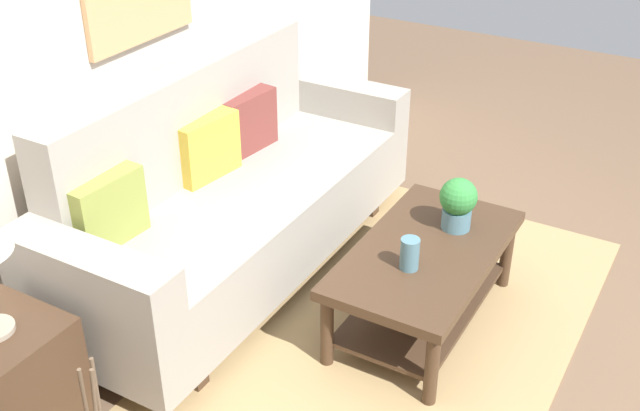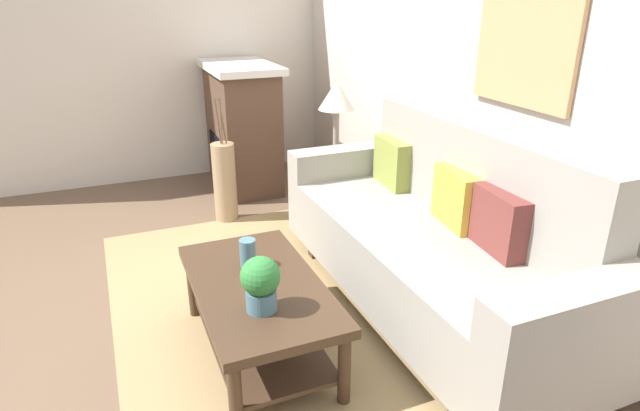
{
  "view_description": "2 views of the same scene",
  "coord_description": "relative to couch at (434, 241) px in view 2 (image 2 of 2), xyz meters",
  "views": [
    {
      "loc": [
        -2.54,
        -0.66,
        2.4
      ],
      "look_at": [
        0.08,
        0.85,
        0.64
      ],
      "focal_mm": 43.58,
      "sensor_mm": 36.0,
      "label": 1
    },
    {
      "loc": [
        2.54,
        -0.19,
        1.78
      ],
      "look_at": [
        0.05,
        0.85,
        0.68
      ],
      "focal_mm": 30.03,
      "sensor_mm": 36.0,
      "label": 2
    }
  ],
  "objects": [
    {
      "name": "ground_plane",
      "position": [
        -0.25,
        -1.48,
        -0.43
      ],
      "size": [
        9.59,
        9.59,
        0.0
      ],
      "primitive_type": "plane",
      "color": "brown"
    },
    {
      "name": "wall_back",
      "position": [
        -0.25,
        0.54,
        0.92
      ],
      "size": [
        5.59,
        0.1,
        2.7
      ],
      "primitive_type": "cube",
      "color": "beige",
      "rests_on": "ground_plane"
    },
    {
      "name": "wall_left",
      "position": [
        -3.09,
        -0.99,
        0.92
      ],
      "size": [
        0.1,
        4.96,
        2.7
      ],
      "primitive_type": "cube",
      "color": "beige",
      "rests_on": "ground_plane"
    },
    {
      "name": "area_rug",
      "position": [
        -0.25,
        -0.98,
        -0.43
      ],
      "size": [
        2.96,
        1.61,
        0.01
      ],
      "primitive_type": "cube",
      "color": "#A38456",
      "rests_on": "ground_plane"
    },
    {
      "name": "couch",
      "position": [
        0.0,
        0.0,
        0.0
      ],
      "size": [
        2.29,
        0.84,
        1.08
      ],
      "color": "gray",
      "rests_on": "ground_plane"
    },
    {
      "name": "throw_pillow_olive",
      "position": [
        -0.72,
        0.13,
        0.25
      ],
      "size": [
        0.37,
        0.14,
        0.32
      ],
      "primitive_type": "cube",
      "rotation": [
        0.0,
        0.0,
        -0.06
      ],
      "color": "olive",
      "rests_on": "couch"
    },
    {
      "name": "throw_pillow_mustard",
      "position": [
        -0.0,
        0.13,
        0.25
      ],
      "size": [
        0.37,
        0.17,
        0.32
      ],
      "primitive_type": "cube",
      "rotation": [
        0.0,
        0.0,
        -0.13
      ],
      "color": "gold",
      "rests_on": "couch"
    },
    {
      "name": "throw_pillow_maroon",
      "position": [
        0.36,
        0.13,
        0.25
      ],
      "size": [
        0.37,
        0.16,
        0.32
      ],
      "primitive_type": "cube",
      "rotation": [
        0.0,
        0.0,
        -0.11
      ],
      "color": "brown",
      "rests_on": "couch"
    },
    {
      "name": "coffee_table",
      "position": [
        0.05,
        -1.07,
        -0.12
      ],
      "size": [
        1.1,
        0.6,
        0.43
      ],
      "color": "#422D1E",
      "rests_on": "ground_plane"
    },
    {
      "name": "tabletop_vase",
      "position": [
        -0.13,
        -1.06,
        0.07
      ],
      "size": [
        0.09,
        0.09,
        0.15
      ],
      "primitive_type": "cylinder",
      "color": "slate",
      "rests_on": "coffee_table"
    },
    {
      "name": "potted_plant_tabletop",
      "position": [
        0.29,
        -1.12,
        0.14
      ],
      "size": [
        0.18,
        0.18,
        0.26
      ],
      "color": "slate",
      "rests_on": "coffee_table"
    },
    {
      "name": "side_table",
      "position": [
        -1.45,
        0.03,
        -0.15
      ],
      "size": [
        0.44,
        0.44,
        0.56
      ],
      "primitive_type": "cube",
      "color": "#422D1E",
      "rests_on": "ground_plane"
    },
    {
      "name": "table_lamp",
      "position": [
        -1.45,
        0.03,
        0.56
      ],
      "size": [
        0.28,
        0.28,
        0.57
      ],
      "color": "gray",
      "rests_on": "side_table"
    },
    {
      "name": "fireplace",
      "position": [
        -2.49,
        -0.46,
        0.16
      ],
      "size": [
        1.02,
        0.58,
        1.16
      ],
      "color": "brown",
      "rests_on": "ground_plane"
    },
    {
      "name": "floor_vase",
      "position": [
        -1.75,
        -0.82,
        -0.11
      ],
      "size": [
        0.18,
        0.18,
        0.65
      ],
      "primitive_type": "cylinder",
      "color": "tan",
      "rests_on": "ground_plane"
    },
    {
      "name": "floor_vase_branch_a",
      "position": [
        -1.73,
        -0.82,
        0.4
      ],
      "size": [
        0.02,
        0.01,
        0.36
      ],
      "primitive_type": "cylinder",
      "rotation": [
        -0.01,
        0.03,
        0.0
      ],
      "color": "brown",
      "rests_on": "floor_vase"
    },
    {
      "name": "floor_vase_branch_b",
      "position": [
        -1.76,
        -0.8,
        0.4
      ],
      "size": [
        0.03,
        0.05,
        0.36
      ],
      "primitive_type": "cylinder",
      "rotation": [
        0.1,
        -0.06,
        0.0
      ],
      "color": "brown",
      "rests_on": "floor_vase"
    },
    {
      "name": "floor_vase_branch_c",
      "position": [
        -1.76,
        -0.83,
        0.4
      ],
      "size": [
        0.02,
        0.04,
        0.36
      ],
      "primitive_type": "cylinder",
      "rotation": [
        0.07,
        0.02,
        0.0
      ],
      "color": "brown",
      "rests_on": "floor_vase"
    },
    {
      "name": "framed_painting",
      "position": [
        -0.0,
        0.47,
        1.09
      ],
      "size": [
        0.72,
        0.03,
        0.69
      ],
      "primitive_type": "cube",
      "color": "tan"
    }
  ]
}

